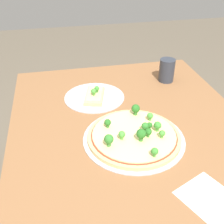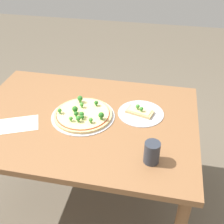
{
  "view_description": "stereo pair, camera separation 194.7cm",
  "coord_description": "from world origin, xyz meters",
  "px_view_note": "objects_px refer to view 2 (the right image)",
  "views": [
    {
      "loc": [
        0.77,
        -0.25,
        1.37
      ],
      "look_at": [
        -0.16,
        -0.06,
        0.75
      ],
      "focal_mm": 45.0,
      "sensor_mm": 36.0,
      "label": 1
    },
    {
      "loc": [
        -0.43,
        1.24,
        1.71
      ],
      "look_at": [
        -0.16,
        -0.06,
        0.75
      ],
      "focal_mm": 45.0,
      "sensor_mm": 36.0,
      "label": 2
    }
  ],
  "objects_px": {
    "pizza_tray_whole": "(83,114)",
    "pizza_tray_slice": "(140,112)",
    "dining_table": "(84,129)",
    "drinking_cup": "(152,152)"
  },
  "relations": [
    {
      "from": "pizza_tray_whole",
      "to": "pizza_tray_slice",
      "type": "distance_m",
      "value": 0.34
    },
    {
      "from": "dining_table",
      "to": "drinking_cup",
      "type": "distance_m",
      "value": 0.52
    },
    {
      "from": "dining_table",
      "to": "pizza_tray_slice",
      "type": "height_order",
      "value": "pizza_tray_slice"
    },
    {
      "from": "dining_table",
      "to": "pizza_tray_slice",
      "type": "distance_m",
      "value": 0.35
    },
    {
      "from": "pizza_tray_slice",
      "to": "drinking_cup",
      "type": "relative_size",
      "value": 2.39
    },
    {
      "from": "drinking_cup",
      "to": "pizza_tray_slice",
      "type": "bearing_deg",
      "value": -75.56
    },
    {
      "from": "dining_table",
      "to": "pizza_tray_whole",
      "type": "bearing_deg",
      "value": -81.02
    },
    {
      "from": "pizza_tray_whole",
      "to": "drinking_cup",
      "type": "xyz_separation_m",
      "value": [
        -0.42,
        0.28,
        0.04
      ]
    },
    {
      "from": "dining_table",
      "to": "pizza_tray_whole",
      "type": "height_order",
      "value": "pizza_tray_whole"
    },
    {
      "from": "pizza_tray_whole",
      "to": "drinking_cup",
      "type": "relative_size",
      "value": 3.26
    }
  ]
}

